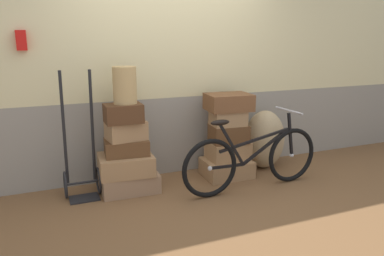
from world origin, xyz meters
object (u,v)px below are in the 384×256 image
Objects in this scene: suitcase_7 at (229,133)px; suitcase_9 at (229,102)px; suitcase_6 at (228,150)px; bicycle at (253,159)px; burlap_sack at (264,139)px; suitcase_4 at (123,113)px; suitcase_5 at (227,168)px; suitcase_3 at (126,130)px; wicker_basket at (125,85)px; suitcase_0 at (129,181)px; suitcase_8 at (228,118)px; suitcase_1 at (126,164)px; luggage_trolley at (81,168)px; suitcase_2 at (126,147)px.

suitcase_7 is 0.84× the size of suitcase_9.
bicycle is (0.04, -0.51, 0.03)m from suitcase_6.
suitcase_7 is at bearing 95.16° from bicycle.
bicycle is (-0.53, -0.57, -0.03)m from burlap_sack.
suitcase_4 reaches higher than suitcase_5.
suitcase_6 is 0.51m from bicycle.
bicycle is (1.33, -0.46, -0.54)m from suitcase_4.
burlap_sack is 0.44× the size of bicycle.
suitcase_5 is (1.22, -0.04, -0.59)m from suitcase_3.
suitcase_6 is at bearing 1.16° from wicker_basket.
wicker_basket is at bearing -173.38° from suitcase_7.
suitcase_7 is (1.25, -0.01, 0.43)m from suitcase_0.
suitcase_5 is at bearing -0.34° from wicker_basket.
burlap_sack is (1.82, 0.08, 0.28)m from suitcase_0.
suitcase_0 is 1.38m from suitcase_8.
suitcase_3 is 1.02× the size of suitcase_8.
suitcase_1 reaches higher than suitcase_0.
suitcase_9 is at bearing 2.81° from suitcase_4.
wicker_basket is at bearing -178.47° from suitcase_6.
suitcase_3 is 1.85m from burlap_sack.
suitcase_3 reaches higher than suitcase_7.
suitcase_9 is (0.02, 0.03, 0.19)m from suitcase_8.
wicker_basket reaches higher than suitcase_0.
suitcase_9 is 1.28m from wicker_basket.
luggage_trolley is 0.78× the size of bicycle.
luggage_trolley is at bearing -176.36° from suitcase_9.
suitcase_5 is (1.23, -0.03, -0.40)m from suitcase_2.
suitcase_0 is at bearing 66.51° from wicker_basket.
suitcase_2 is at bearing -176.52° from suitcase_8.
suitcase_1 is at bearing -178.23° from suitcase_5.
luggage_trolley reaches higher than suitcase_6.
suitcase_4 is at bearing -174.54° from suitcase_8.
burlap_sack is (0.57, 0.07, -0.54)m from suitcase_9.
wicker_basket is (-1.23, 0.00, 0.45)m from suitcase_8.
luggage_trolley is at bearing 177.86° from suitcase_0.
suitcase_4 reaches higher than suitcase_1.
burlap_sack is at bearing 14.41° from suitcase_7.
suitcase_0 is 0.82× the size of burlap_sack.
suitcase_1 is at bearing -174.36° from suitcase_9.
suitcase_1 is 0.58m from suitcase_4.
suitcase_1 is 1.41m from bicycle.
luggage_trolley is at bearing 179.59° from suitcase_6.
suitcase_7 is 1.76m from luggage_trolley.
suitcase_8 reaches higher than suitcase_6.
suitcase_8 is at bearing 0.74° from suitcase_0.
suitcase_2 reaches higher than suitcase_6.
suitcase_0 is 1.27m from suitcase_6.
suitcase_8 is 0.29× the size of luggage_trolley.
suitcase_2 is 0.90× the size of suitcase_9.
luggage_trolley is (-1.72, 0.06, 0.22)m from suitcase_5.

